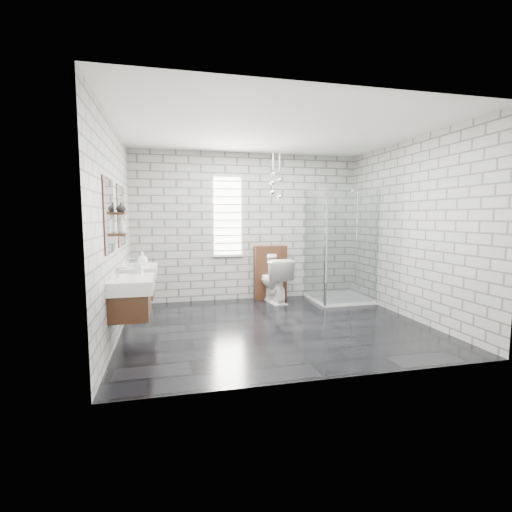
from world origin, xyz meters
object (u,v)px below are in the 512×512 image
object	(u,v)px
vanity_right	(137,272)
toilet	(274,280)
cistern_panel	(270,272)
shower_enclosure	(337,274)
vanity_left	(129,286)

from	to	relation	value
vanity_right	toilet	bearing A→B (deg)	22.27
cistern_panel	shower_enclosure	xyz separation A→B (m)	(1.11, -0.52, 0.00)
vanity_left	cistern_panel	size ratio (longest dim) A/B	1.57
vanity_left	cistern_panel	distance (m)	3.25
vanity_left	cistern_panel	bearing A→B (deg)	44.81
cistern_panel	shower_enclosure	world-z (taller)	shower_enclosure
vanity_right	cistern_panel	world-z (taller)	vanity_right
shower_enclosure	vanity_left	bearing A→B (deg)	-152.65
cistern_panel	toilet	bearing A→B (deg)	-90.00
shower_enclosure	toilet	distance (m)	1.15
cistern_panel	toilet	size ratio (longest dim) A/B	1.25
vanity_right	shower_enclosure	bearing A→B (deg)	11.45
shower_enclosure	cistern_panel	bearing A→B (deg)	155.08
shower_enclosure	toilet	bearing A→B (deg)	167.37
vanity_left	toilet	distance (m)	3.07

